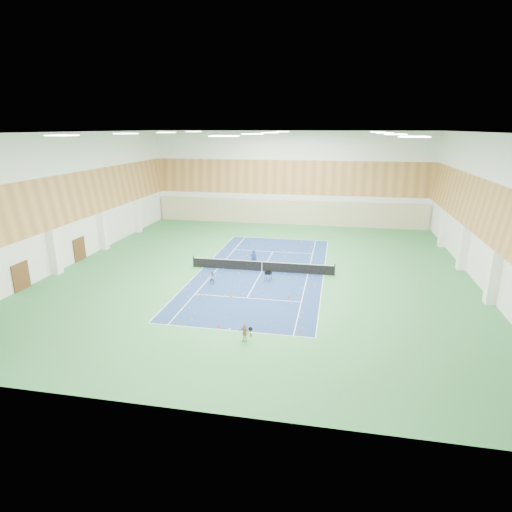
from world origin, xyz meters
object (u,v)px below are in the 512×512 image
(coach, at_px, (254,258))
(child_court, at_px, (213,277))
(ball_cart, at_px, (268,276))
(child_apron, at_px, (244,333))
(tennis_net, at_px, (262,265))

(coach, bearing_deg, child_court, 48.16)
(child_court, height_order, ball_cart, child_court)
(ball_cart, bearing_deg, coach, 128.70)
(coach, xyz_separation_m, child_apron, (2.32, -14.42, -0.22))
(tennis_net, height_order, child_court, child_court)
(coach, distance_m, ball_cart, 4.18)
(tennis_net, distance_m, coach, 1.71)
(coach, height_order, child_apron, coach)
(tennis_net, bearing_deg, coach, 127.64)
(child_court, xyz_separation_m, ball_cart, (4.34, 1.63, -0.16))
(coach, distance_m, child_apron, 14.60)
(ball_cart, bearing_deg, child_apron, -78.05)
(child_court, bearing_deg, tennis_net, 9.27)
(coach, height_order, ball_cart, coach)
(coach, bearing_deg, tennis_net, 109.81)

